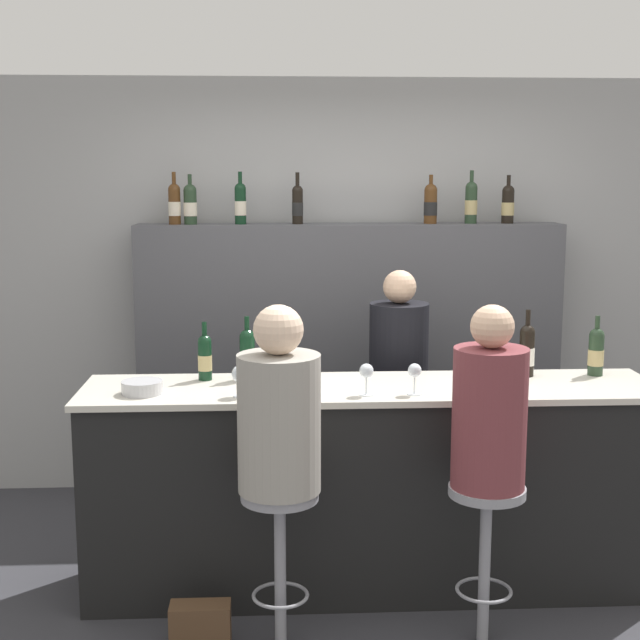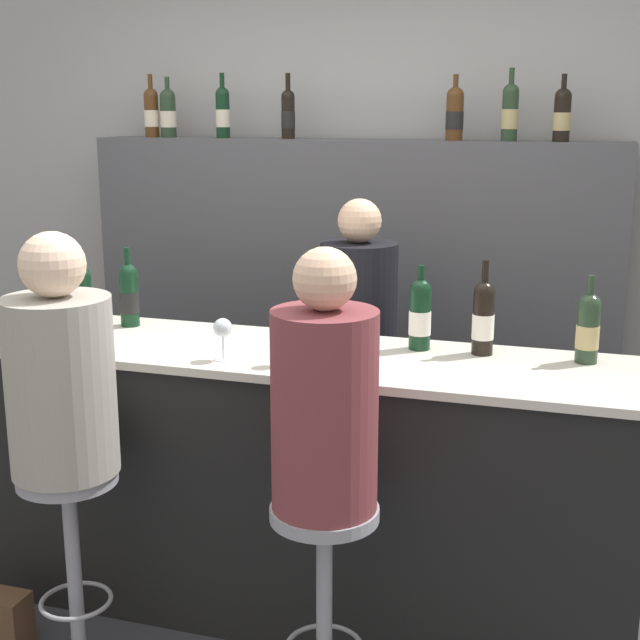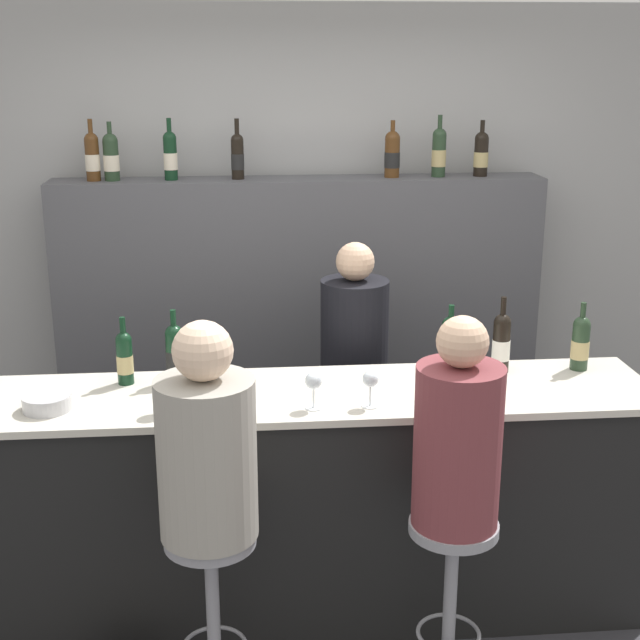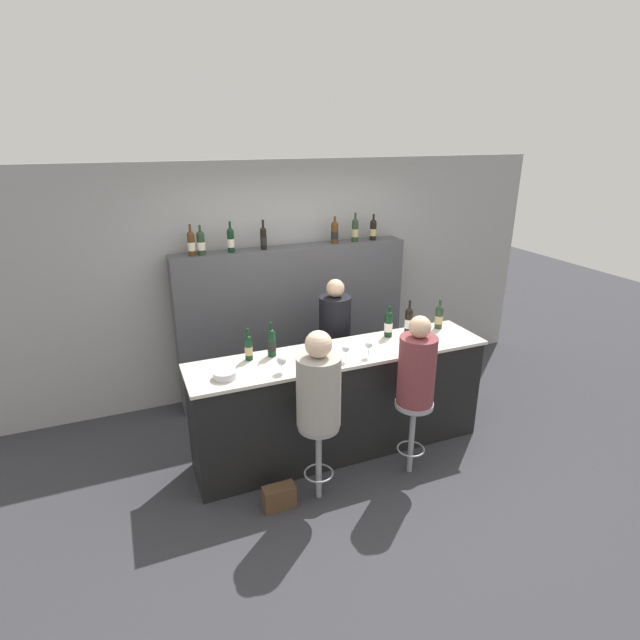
% 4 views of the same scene
% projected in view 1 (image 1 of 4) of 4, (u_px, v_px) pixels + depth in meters
% --- Properties ---
extents(ground_plane, '(16.00, 16.00, 0.00)m').
position_uv_depth(ground_plane, '(376.00, 613.00, 4.14)').
color(ground_plane, '#333338').
extents(wall_back, '(6.40, 0.05, 2.60)m').
position_uv_depth(wall_back, '(346.00, 287.00, 5.69)').
color(wall_back, '#9E9E9E').
rests_on(wall_back, ground_plane).
extents(bar_counter, '(2.76, 0.61, 1.01)m').
position_uv_depth(bar_counter, '(371.00, 487.00, 4.34)').
color(bar_counter, black).
rests_on(bar_counter, ground_plane).
extents(back_bar_cabinet, '(2.59, 0.28, 1.71)m').
position_uv_depth(back_bar_cabinet, '(349.00, 362.00, 5.54)').
color(back_bar_cabinet, '#4C4C51').
rests_on(back_bar_cabinet, ground_plane).
extents(wine_bottle_counter_0, '(0.07, 0.07, 0.29)m').
position_uv_depth(wine_bottle_counter_0, '(205.00, 357.00, 4.36)').
color(wine_bottle_counter_0, black).
rests_on(wine_bottle_counter_0, bar_counter).
extents(wine_bottle_counter_1, '(0.08, 0.08, 0.31)m').
position_uv_depth(wine_bottle_counter_1, '(247.00, 354.00, 4.36)').
color(wine_bottle_counter_1, black).
rests_on(wine_bottle_counter_1, bar_counter).
extents(wine_bottle_counter_2, '(0.08, 0.08, 0.31)m').
position_uv_depth(wine_bottle_counter_2, '(482.00, 351.00, 4.43)').
color(wine_bottle_counter_2, black).
rests_on(wine_bottle_counter_2, bar_counter).
extents(wine_bottle_counter_3, '(0.08, 0.08, 0.34)m').
position_uv_depth(wine_bottle_counter_3, '(527.00, 350.00, 4.44)').
color(wine_bottle_counter_3, black).
rests_on(wine_bottle_counter_3, bar_counter).
extents(wine_bottle_counter_4, '(0.08, 0.08, 0.30)m').
position_uv_depth(wine_bottle_counter_4, '(596.00, 351.00, 4.46)').
color(wine_bottle_counter_4, '#233823').
rests_on(wine_bottle_counter_4, bar_counter).
extents(wine_bottle_backbar_0, '(0.07, 0.07, 0.31)m').
position_uv_depth(wine_bottle_backbar_0, '(174.00, 203.00, 5.32)').
color(wine_bottle_backbar_0, '#4C2D14').
rests_on(wine_bottle_backbar_0, back_bar_cabinet).
extents(wine_bottle_backbar_1, '(0.08, 0.08, 0.30)m').
position_uv_depth(wine_bottle_backbar_1, '(190.00, 204.00, 5.33)').
color(wine_bottle_backbar_1, '#233823').
rests_on(wine_bottle_backbar_1, back_bar_cabinet).
extents(wine_bottle_backbar_2, '(0.07, 0.07, 0.31)m').
position_uv_depth(wine_bottle_backbar_2, '(240.00, 203.00, 5.34)').
color(wine_bottle_backbar_2, black).
rests_on(wine_bottle_backbar_2, back_bar_cabinet).
extents(wine_bottle_backbar_3, '(0.07, 0.07, 0.31)m').
position_uv_depth(wine_bottle_backbar_3, '(298.00, 204.00, 5.36)').
color(wine_bottle_backbar_3, black).
rests_on(wine_bottle_backbar_3, back_bar_cabinet).
extents(wine_bottle_backbar_4, '(0.08, 0.08, 0.29)m').
position_uv_depth(wine_bottle_backbar_4, '(431.00, 203.00, 5.40)').
color(wine_bottle_backbar_4, '#4C2D14').
rests_on(wine_bottle_backbar_4, back_bar_cabinet).
extents(wine_bottle_backbar_5, '(0.08, 0.08, 0.32)m').
position_uv_depth(wine_bottle_backbar_5, '(471.00, 202.00, 5.41)').
color(wine_bottle_backbar_5, '#233823').
rests_on(wine_bottle_backbar_5, back_bar_cabinet).
extents(wine_bottle_backbar_6, '(0.08, 0.08, 0.29)m').
position_uv_depth(wine_bottle_backbar_6, '(508.00, 204.00, 5.43)').
color(wine_bottle_backbar_6, black).
rests_on(wine_bottle_backbar_6, back_bar_cabinet).
extents(wine_glass_0, '(0.08, 0.08, 0.15)m').
position_uv_depth(wine_glass_0, '(240.00, 375.00, 4.03)').
color(wine_glass_0, silver).
rests_on(wine_glass_0, bar_counter).
extents(wine_glass_1, '(0.07, 0.07, 0.15)m').
position_uv_depth(wine_glass_1, '(366.00, 372.00, 4.06)').
color(wine_glass_1, silver).
rests_on(wine_glass_1, bar_counter).
extents(wine_glass_2, '(0.07, 0.07, 0.15)m').
position_uv_depth(wine_glass_2, '(415.00, 372.00, 4.07)').
color(wine_glass_2, silver).
rests_on(wine_glass_2, bar_counter).
extents(metal_bowl, '(0.19, 0.19, 0.06)m').
position_uv_depth(metal_bowl, '(142.00, 387.00, 4.10)').
color(metal_bowl, '#B7B7BC').
rests_on(metal_bowl, bar_counter).
extents(bar_stool_left, '(0.33, 0.33, 0.70)m').
position_uv_depth(bar_stool_left, '(280.00, 528.00, 3.77)').
color(bar_stool_left, gray).
rests_on(bar_stool_left, ground_plane).
extents(guest_seated_left, '(0.35, 0.35, 0.79)m').
position_uv_depth(guest_seated_left, '(279.00, 413.00, 3.68)').
color(guest_seated_left, gray).
rests_on(guest_seated_left, bar_stool_left).
extents(bar_stool_right, '(0.33, 0.33, 0.70)m').
position_uv_depth(bar_stool_right, '(486.00, 524.00, 3.81)').
color(bar_stool_right, gray).
rests_on(bar_stool_right, ground_plane).
extents(guest_seated_right, '(0.31, 0.31, 0.78)m').
position_uv_depth(guest_seated_right, '(490.00, 410.00, 3.73)').
color(guest_seated_right, brown).
rests_on(guest_seated_right, bar_stool_right).
extents(bartender, '(0.32, 0.32, 1.50)m').
position_uv_depth(bartender, '(398.00, 415.00, 4.94)').
color(bartender, black).
rests_on(bartender, ground_plane).
extents(handbag, '(0.26, 0.12, 0.20)m').
position_uv_depth(handbag, '(200.00, 626.00, 3.82)').
color(handbag, '#513823').
rests_on(handbag, ground_plane).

